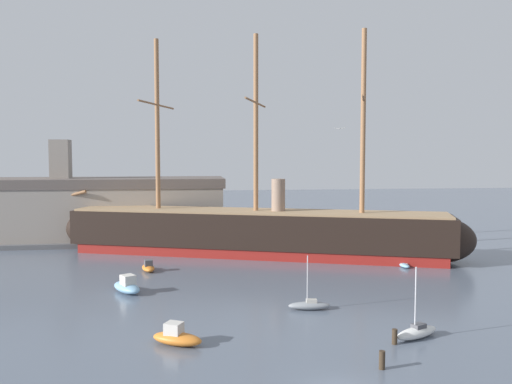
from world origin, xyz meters
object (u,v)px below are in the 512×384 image
object	(u,v)px
sailboat_near_centre	(309,305)
dinghy_alongside_stern	(404,265)
mooring_piling_nearest	(382,360)
sailboat_foreground_right	(417,332)
seagull_in_flight	(340,128)
motorboat_distant_centre	(247,234)
motorboat_foreground_left	(177,337)
mooring_piling_left_pair	(395,337)
motorboat_alongside_bow	(148,267)
motorboat_mid_left	(127,286)
dinghy_far_right	(437,244)
dockside_warehouse_left	(104,210)
tall_ship	(256,232)
dinghy_far_left	(84,247)

from	to	relation	value
sailboat_near_centre	dinghy_alongside_stern	xyz separation A→B (m)	(17.44, 17.46, -0.17)
dinghy_alongside_stern	mooring_piling_nearest	distance (m)	35.88
sailboat_foreground_right	seagull_in_flight	distance (m)	21.30
motorboat_distant_centre	seagull_in_flight	world-z (taller)	seagull_in_flight
motorboat_foreground_left	sailboat_near_centre	distance (m)	15.14
motorboat_distant_centre	mooring_piling_left_pair	distance (m)	57.60
mooring_piling_nearest	seagull_in_flight	xyz separation A→B (m)	(1.96, 17.45, 17.34)
dinghy_alongside_stern	motorboat_alongside_bow	bearing A→B (deg)	176.23
dinghy_alongside_stern	motorboat_foreground_left	bearing A→B (deg)	-139.97
motorboat_mid_left	dinghy_alongside_stern	xyz separation A→B (m)	(36.05, 8.46, -0.43)
dinghy_far_right	motorboat_distant_centre	distance (m)	33.82
dinghy_alongside_stern	dinghy_far_right	distance (m)	19.84
motorboat_mid_left	dockside_warehouse_left	world-z (taller)	dockside_warehouse_left
tall_ship	sailboat_foreground_right	size ratio (longest dim) A/B	11.05
tall_ship	motorboat_mid_left	bearing A→B (deg)	-130.65
tall_ship	sailboat_foreground_right	xyz separation A→B (m)	(8.45, -38.01, -3.13)
sailboat_near_centre	motorboat_alongside_bow	distance (m)	26.06
dinghy_far_left	motorboat_distant_centre	distance (m)	29.43
dinghy_far_left	motorboat_alongside_bow	bearing A→B (deg)	-57.69
sailboat_near_centre	motorboat_mid_left	xyz separation A→B (m)	(-18.61, 9.00, 0.26)
sailboat_foreground_right	dinghy_alongside_stern	bearing A→B (deg)	68.49
tall_ship	motorboat_alongside_bow	xyz separation A→B (m)	(-15.58, -9.25, -3.09)
tall_ship	dockside_warehouse_left	distance (m)	30.05
sailboat_near_centre	motorboat_alongside_bow	bearing A→B (deg)	130.80
motorboat_distant_centre	tall_ship	bearing A→B (deg)	-92.48
dinghy_far_left	dinghy_far_right	world-z (taller)	dinghy_far_left
mooring_piling_nearest	dinghy_alongside_stern	bearing A→B (deg)	64.03
dinghy_far_left	dockside_warehouse_left	size ratio (longest dim) A/B	0.06
dinghy_far_left	dinghy_far_right	size ratio (longest dim) A/B	1.04
motorboat_distant_centre	seagull_in_flight	distance (m)	48.02
seagull_in_flight	dinghy_alongside_stern	bearing A→B (deg)	47.11
mooring_piling_left_pair	dockside_warehouse_left	xyz separation A→B (m)	(-30.99, 55.80, 5.04)
motorboat_foreground_left	motorboat_mid_left	distance (m)	17.94
mooring_piling_nearest	mooring_piling_left_pair	size ratio (longest dim) A/B	1.07
tall_ship	sailboat_near_centre	world-z (taller)	tall_ship
dinghy_far_right	motorboat_alongside_bow	bearing A→B (deg)	-164.42
dinghy_far_left	seagull_in_flight	distance (m)	51.22
sailboat_near_centre	dinghy_far_left	size ratio (longest dim) A/B	2.04
motorboat_distant_centre	dinghy_far_right	bearing A→B (deg)	-25.04
motorboat_foreground_left	mooring_piling_nearest	bearing A→B (deg)	-25.03
motorboat_mid_left	seagull_in_flight	bearing A→B (deg)	-15.89
mooring_piling_nearest	dinghy_far_left	bearing A→B (deg)	119.87
motorboat_distant_centre	dockside_warehouse_left	size ratio (longest dim) A/B	0.08
dinghy_far_right	motorboat_mid_left	bearing A→B (deg)	-153.87
motorboat_distant_centre	motorboat_foreground_left	bearing A→B (deg)	-102.46
motorboat_foreground_left	dockside_warehouse_left	xyz separation A→B (m)	(-13.56, 53.58, 5.03)
tall_ship	dockside_warehouse_left	xyz separation A→B (m)	(-24.96, 16.61, 2.02)
motorboat_foreground_left	mooring_piling_left_pair	xyz separation A→B (m)	(17.43, -2.21, -0.01)
tall_ship	sailboat_foreground_right	bearing A→B (deg)	-77.46
mooring_piling_nearest	dockside_warehouse_left	world-z (taller)	dockside_warehouse_left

